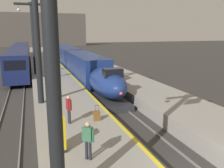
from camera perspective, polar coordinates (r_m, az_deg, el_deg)
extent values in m
cube|color=gray|center=(32.66, -14.26, 1.67)|extent=(4.80, 110.00, 1.05)
cube|color=gray|center=(34.23, -0.62, 2.53)|extent=(4.80, 110.00, 1.05)
cube|color=yellow|center=(32.82, -10.34, 2.84)|extent=(0.20, 107.80, 0.01)
cube|color=slate|center=(35.82, -9.33, 2.06)|extent=(0.08, 110.00, 0.12)
cube|color=slate|center=(36.09, -6.98, 2.21)|extent=(0.08, 110.00, 0.12)
cube|color=slate|center=(35.44, -22.34, 1.17)|extent=(0.08, 110.00, 0.12)
cube|color=slate|center=(35.38, -19.92, 1.34)|extent=(0.08, 110.00, 0.12)
ellipsoid|color=navy|center=(21.95, -1.26, 0.42)|extent=(2.78, 7.46, 2.56)
cube|color=#28282D|center=(21.98, -0.95, -3.74)|extent=(2.46, 6.34, 0.55)
cube|color=black|center=(20.18, 0.17, 2.45)|extent=(1.59, 1.00, 0.90)
sphere|color=#F24C4C|center=(18.63, 2.13, -2.24)|extent=(0.28, 0.28, 0.28)
cube|color=navy|center=(30.71, -6.48, 4.25)|extent=(2.90, 14.00, 3.05)
cube|color=black|center=(30.37, -9.13, 5.13)|extent=(0.04, 11.90, 0.80)
cube|color=black|center=(30.97, -3.93, 5.39)|extent=(0.04, 11.90, 0.80)
cube|color=silver|center=(30.92, -6.42, 1.91)|extent=(2.92, 13.30, 0.24)
cube|color=black|center=(26.75, -4.32, -0.83)|extent=(2.03, 2.20, 0.56)
cube|color=black|center=(35.33, -7.98, 2.32)|extent=(2.03, 2.20, 0.56)
cube|color=navy|center=(46.96, -10.88, 6.91)|extent=(2.90, 18.00, 3.05)
cube|color=black|center=(46.74, -12.65, 7.48)|extent=(0.04, 15.84, 0.80)
cube|color=black|center=(47.13, -9.19, 7.66)|extent=(0.04, 15.84, 0.80)
cube|color=black|center=(41.17, -9.57, 3.69)|extent=(2.03, 2.20, 0.56)
cube|color=black|center=(53.18, -11.74, 5.54)|extent=(2.03, 2.20, 0.56)
cube|color=#141E4C|center=(37.23, -21.27, 5.02)|extent=(2.85, 18.00, 3.30)
cube|color=black|center=(28.27, -22.01, 4.11)|extent=(2.28, 0.08, 1.10)
cube|color=black|center=(37.26, -23.48, 5.62)|extent=(0.04, 15.30, 0.90)
cube|color=black|center=(37.14, -19.18, 5.94)|extent=(0.04, 15.30, 0.90)
cube|color=black|center=(31.83, -21.38, 0.44)|extent=(2.00, 2.00, 0.52)
cube|color=black|center=(43.18, -20.81, 3.43)|extent=(2.00, 2.00, 0.52)
cube|color=#141E4C|center=(55.73, -20.59, 7.25)|extent=(2.85, 18.00, 3.30)
cylinder|color=black|center=(6.84, -14.15, 6.97)|extent=(0.44, 0.44, 9.46)
cylinder|color=black|center=(18.43, -17.35, 10.50)|extent=(0.44, 0.44, 9.80)
cylinder|color=black|center=(32.09, -18.08, 10.13)|extent=(0.44, 0.44, 8.80)
cylinder|color=black|center=(32.24, -18.60, 17.68)|extent=(0.68, 0.68, 0.30)
cube|color=black|center=(32.23, -18.59, 17.50)|extent=(4.00, 0.24, 0.28)
cylinder|color=black|center=(32.21, -21.33, 16.69)|extent=(0.03, 0.03, 0.60)
sphere|color=#EFEACC|center=(32.18, -21.27, 16.07)|extent=(0.36, 0.36, 0.36)
cylinder|color=black|center=(32.26, -15.76, 17.04)|extent=(0.03, 0.03, 0.60)
sphere|color=#EFEACC|center=(32.23, -15.73, 16.42)|extent=(0.36, 0.36, 0.36)
cylinder|color=#23232D|center=(14.60, -10.24, -7.45)|extent=(0.13, 0.13, 0.85)
cylinder|color=#23232D|center=(14.45, -10.00, -7.66)|extent=(0.13, 0.13, 0.85)
cube|color=maroon|center=(14.29, -10.23, -4.78)|extent=(0.29, 0.42, 0.62)
cylinder|color=maroon|center=(14.53, -10.56, -4.73)|extent=(0.09, 0.09, 0.58)
cylinder|color=maroon|center=(14.09, -9.88, -5.23)|extent=(0.09, 0.09, 0.58)
sphere|color=tan|center=(14.18, -10.30, -3.16)|extent=(0.22, 0.22, 0.22)
cylinder|color=#23232D|center=(29.65, -12.86, 2.55)|extent=(0.13, 0.13, 0.85)
cylinder|color=#23232D|center=(29.54, -12.61, 2.53)|extent=(0.13, 0.13, 0.85)
cube|color=brown|center=(29.48, -12.80, 3.94)|extent=(0.42, 0.43, 0.62)
cylinder|color=brown|center=(29.64, -13.15, 3.88)|extent=(0.09, 0.09, 0.58)
cylinder|color=brown|center=(29.34, -12.44, 3.82)|extent=(0.09, 0.09, 0.58)
sphere|color=tan|center=(29.43, -12.84, 4.75)|extent=(0.22, 0.22, 0.22)
cylinder|color=#23232D|center=(10.61, -6.07, -15.23)|extent=(0.13, 0.13, 0.85)
cylinder|color=#23232D|center=(10.54, -5.22, -15.41)|extent=(0.13, 0.13, 0.85)
cube|color=#336647|center=(10.25, -5.74, -11.68)|extent=(0.43, 0.41, 0.62)
cylinder|color=#336647|center=(10.38, -6.93, -11.71)|extent=(0.09, 0.09, 0.58)
cylinder|color=#336647|center=(10.18, -4.50, -12.17)|extent=(0.09, 0.09, 0.58)
sphere|color=tan|center=(10.09, -5.79, -9.51)|extent=(0.22, 0.22, 0.22)
cube|color=brown|center=(14.77, -3.62, -7.55)|extent=(0.40, 0.22, 0.60)
cylinder|color=#262628|center=(14.59, -4.02, -5.82)|extent=(0.02, 0.02, 0.36)
cylinder|color=#262628|center=(14.64, -3.26, -5.75)|extent=(0.02, 0.02, 0.36)
cube|color=#262628|center=(14.56, -3.65, -5.07)|extent=(0.22, 0.03, 0.02)
cube|color=yellow|center=(11.30, -12.85, -11.57)|extent=(0.70, 0.56, 1.60)
cube|color=black|center=(10.91, -12.78, -10.48)|extent=(0.40, 0.02, 0.32)
cube|color=black|center=(11.62, -12.67, -14.91)|extent=(0.76, 0.62, 0.12)
cube|color=#4C4742|center=(109.49, -15.77, 12.26)|extent=(36.00, 2.00, 14.00)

